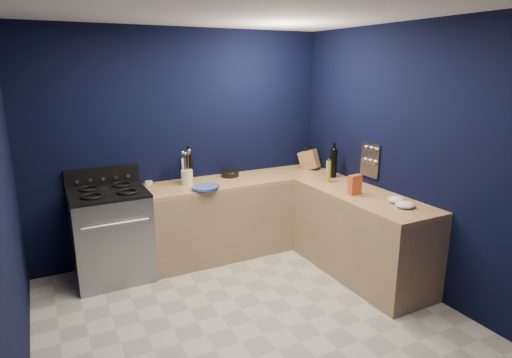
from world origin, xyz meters
TOP-DOWN VIEW (x-y plane):
  - floor at (0.00, 0.00)m, footprint 3.50×3.50m
  - ceiling at (0.00, 0.00)m, footprint 3.50×3.50m
  - wall_back at (0.00, 1.76)m, footprint 3.50×0.02m
  - wall_right at (1.76, 0.00)m, footprint 0.02×3.50m
  - wall_left at (-1.76, 0.00)m, footprint 0.02×3.50m
  - wall_front at (0.00, -1.76)m, footprint 3.50×0.02m
  - cab_back at (0.60, 1.44)m, footprint 2.30×0.63m
  - top_back at (0.60, 1.44)m, footprint 2.30×0.63m
  - cab_right at (1.44, 0.29)m, footprint 0.63×1.67m
  - top_right at (1.44, 0.29)m, footprint 0.63×1.67m
  - gas_range at (-0.93, 1.42)m, footprint 0.76×0.66m
  - oven_door at (-0.93, 1.10)m, footprint 0.59×0.02m
  - cooktop at (-0.93, 1.42)m, footprint 0.76×0.66m
  - backguard at (-0.93, 1.72)m, footprint 0.76×0.06m
  - spice_panel at (1.74, 0.55)m, footprint 0.02×0.28m
  - wall_outlet at (0.00, 1.74)m, footprint 0.09×0.02m
  - plate_stack at (0.04, 1.20)m, footprint 0.35×0.35m
  - ramekin at (-0.45, 1.69)m, footprint 0.10×0.10m
  - utensil_crock at (-0.07, 1.48)m, footprint 0.15×0.15m
  - wine_bottle_back at (-0.01, 1.57)m, footprint 0.08×0.08m
  - lemon_basket at (0.50, 1.58)m, footprint 0.21×0.21m
  - knife_block at (1.56, 1.48)m, footprint 0.25×0.31m
  - wine_bottle_right at (1.58, 0.99)m, footprint 0.10×0.10m
  - oil_bottle at (1.39, 0.83)m, footprint 0.07×0.07m
  - spice_jar_near at (1.48, 0.53)m, footprint 0.06×0.06m
  - spice_jar_far at (1.59, 0.58)m, footprint 0.06×0.06m
  - crouton_bag at (1.34, 0.32)m, footprint 0.14×0.08m
  - towel_front at (1.52, -0.08)m, footprint 0.19×0.16m
  - towel_end at (1.49, -0.23)m, footprint 0.23×0.22m

SIDE VIEW (x-z plane):
  - floor at x=0.00m, z-range -0.02..0.00m
  - cab_back at x=0.60m, z-range 0.00..0.86m
  - cab_right at x=1.44m, z-range 0.00..0.86m
  - oven_door at x=-0.93m, z-range 0.24..0.66m
  - gas_range at x=-0.93m, z-range 0.00..0.92m
  - top_back at x=0.60m, z-range 0.86..0.90m
  - top_right at x=1.44m, z-range 0.86..0.90m
  - ramekin at x=-0.45m, z-range 0.90..0.93m
  - plate_stack at x=0.04m, z-range 0.90..0.94m
  - towel_end at x=1.49m, z-range 0.90..0.96m
  - towel_front at x=1.52m, z-range 0.90..0.96m
  - cooktop at x=-0.93m, z-range 0.92..0.95m
  - lemon_basket at x=0.50m, z-range 0.90..0.98m
  - spice_jar_far at x=1.59m, z-range 0.90..0.99m
  - spice_jar_near at x=1.48m, z-range 0.90..1.00m
  - utensil_crock at x=-0.07m, z-range 0.90..1.06m
  - crouton_bag at x=1.34m, z-range 0.90..1.10m
  - knife_block at x=1.56m, z-range 0.87..1.17m
  - oil_bottle at x=1.39m, z-range 0.90..1.15m
  - backguard at x=-0.93m, z-range 0.94..1.14m
  - wine_bottle_back at x=-0.01m, z-range 0.90..1.23m
  - wine_bottle_right at x=1.58m, z-range 0.90..1.23m
  - wall_outlet at x=0.00m, z-range 1.02..1.15m
  - spice_panel at x=1.74m, z-range 0.99..1.37m
  - wall_back at x=0.00m, z-range 0.00..2.60m
  - wall_right at x=1.76m, z-range 0.00..2.60m
  - wall_left at x=-1.76m, z-range 0.00..2.60m
  - wall_front at x=0.00m, z-range 0.00..2.60m
  - ceiling at x=0.00m, z-range 2.60..2.62m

